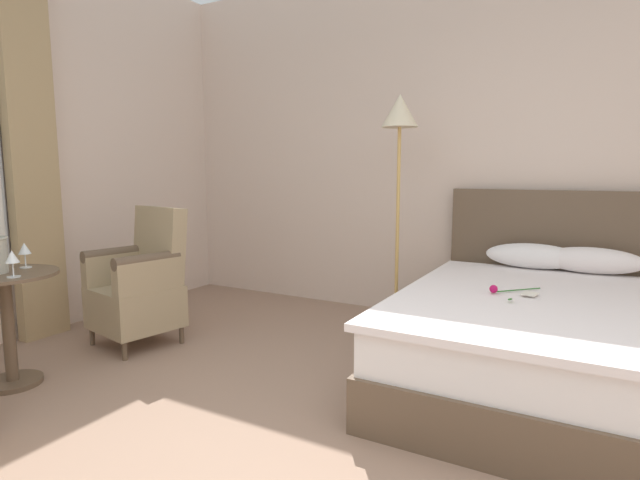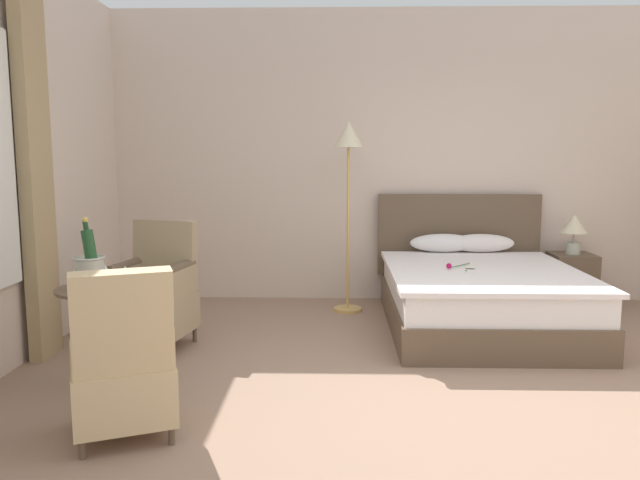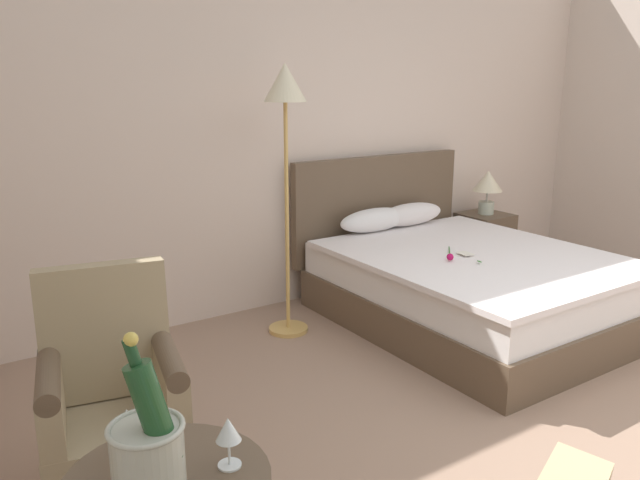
{
  "view_description": "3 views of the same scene",
  "coord_description": "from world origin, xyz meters",
  "px_view_note": "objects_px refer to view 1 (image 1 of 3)",
  "views": [
    {
      "loc": [
        0.75,
        -1.36,
        1.27
      ],
      "look_at": [
        -0.69,
        1.24,
        0.87
      ],
      "focal_mm": 28.0,
      "sensor_mm": 36.0,
      "label": 1
    },
    {
      "loc": [
        -0.73,
        -3.71,
        1.55
      ],
      "look_at": [
        -0.85,
        1.02,
        0.9
      ],
      "focal_mm": 35.0,
      "sensor_mm": 36.0,
      "label": 2
    },
    {
      "loc": [
        -2.74,
        -1.25,
        1.77
      ],
      "look_at": [
        -1.13,
        1.17,
        1.01
      ],
      "focal_mm": 35.0,
      "sensor_mm": 36.0,
      "label": 3
    }
  ],
  "objects_px": {
    "floor_lamp_brass": "(399,140)",
    "armchair_by_window": "(140,285)",
    "wine_glass_near_bucket": "(12,258)",
    "bed": "(549,334)",
    "wine_glass_near_edge": "(25,250)",
    "side_table_round": "(7,315)"
  },
  "relations": [
    {
      "from": "floor_lamp_brass",
      "to": "armchair_by_window",
      "type": "bearing_deg",
      "value": -142.2
    },
    {
      "from": "floor_lamp_brass",
      "to": "wine_glass_near_bucket",
      "type": "bearing_deg",
      "value": -124.35
    },
    {
      "from": "bed",
      "to": "wine_glass_near_edge",
      "type": "bearing_deg",
      "value": -153.72
    },
    {
      "from": "bed",
      "to": "armchair_by_window",
      "type": "bearing_deg",
      "value": -166.25
    },
    {
      "from": "wine_glass_near_bucket",
      "to": "wine_glass_near_edge",
      "type": "bearing_deg",
      "value": 138.07
    },
    {
      "from": "floor_lamp_brass",
      "to": "wine_glass_near_edge",
      "type": "height_order",
      "value": "floor_lamp_brass"
    },
    {
      "from": "wine_glass_near_edge",
      "to": "armchair_by_window",
      "type": "xyz_separation_m",
      "value": [
        0.14,
        0.75,
        -0.36
      ]
    },
    {
      "from": "side_table_round",
      "to": "wine_glass_near_bucket",
      "type": "xyz_separation_m",
      "value": [
        0.17,
        -0.04,
        0.36
      ]
    },
    {
      "from": "armchair_by_window",
      "to": "wine_glass_near_bucket",
      "type": "bearing_deg",
      "value": -85.08
    },
    {
      "from": "armchair_by_window",
      "to": "floor_lamp_brass",
      "type": "bearing_deg",
      "value": 37.8
    },
    {
      "from": "bed",
      "to": "armchair_by_window",
      "type": "xyz_separation_m",
      "value": [
        -2.73,
        -0.67,
        0.13
      ]
    },
    {
      "from": "side_table_round",
      "to": "armchair_by_window",
      "type": "height_order",
      "value": "armchair_by_window"
    },
    {
      "from": "bed",
      "to": "armchair_by_window",
      "type": "distance_m",
      "value": 2.81
    },
    {
      "from": "bed",
      "to": "wine_glass_near_bucket",
      "type": "xyz_separation_m",
      "value": [
        -2.65,
        -1.62,
        0.49
      ]
    },
    {
      "from": "armchair_by_window",
      "to": "side_table_round",
      "type": "bearing_deg",
      "value": -95.8
    },
    {
      "from": "floor_lamp_brass",
      "to": "wine_glass_near_edge",
      "type": "distance_m",
      "value": 2.69
    },
    {
      "from": "bed",
      "to": "wine_glass_near_bucket",
      "type": "height_order",
      "value": "bed"
    },
    {
      "from": "wine_glass_near_bucket",
      "to": "wine_glass_near_edge",
      "type": "height_order",
      "value": "wine_glass_near_edge"
    },
    {
      "from": "bed",
      "to": "armchair_by_window",
      "type": "relative_size",
      "value": 2.12
    },
    {
      "from": "side_table_round",
      "to": "armchair_by_window",
      "type": "distance_m",
      "value": 0.92
    },
    {
      "from": "wine_glass_near_bucket",
      "to": "wine_glass_near_edge",
      "type": "xyz_separation_m",
      "value": [
        -0.22,
        0.2,
        0.0
      ]
    },
    {
      "from": "side_table_round",
      "to": "bed",
      "type": "bearing_deg",
      "value": 29.24
    }
  ]
}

